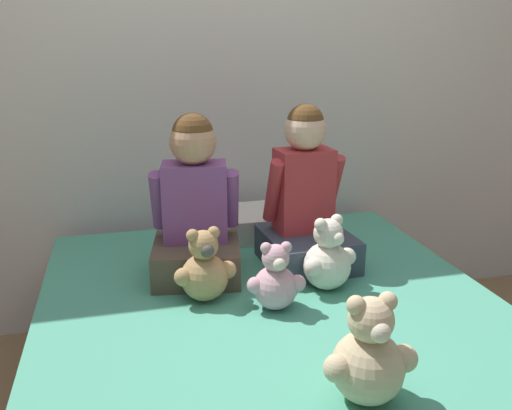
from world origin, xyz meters
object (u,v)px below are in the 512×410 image
teddy_bear_held_by_right_child (328,258)px  pillow_at_headboard (232,224)px  teddy_bear_at_foot_of_bed (369,357)px  bed (278,380)px  teddy_bear_between_children (276,281)px  child_on_left (195,209)px  teddy_bear_held_by_left_child (204,270)px  child_on_right (305,204)px

teddy_bear_held_by_right_child → pillow_at_headboard: teddy_bear_held_by_right_child is taller
teddy_bear_at_foot_of_bed → pillow_at_headboard: size_ratio=0.56×
teddy_bear_held_by_right_child → teddy_bear_at_foot_of_bed: bearing=-123.9°
bed → teddy_bear_held_by_right_child: 0.45m
teddy_bear_at_foot_of_bed → teddy_bear_between_children: bearing=99.4°
child_on_left → teddy_bear_held_by_left_child: 0.27m
pillow_at_headboard → teddy_bear_at_foot_of_bed: bearing=-85.9°
bed → teddy_bear_between_children: size_ratio=7.93×
bed → teddy_bear_between_children: 0.36m
teddy_bear_between_children → teddy_bear_at_foot_of_bed: bearing=-72.9°
teddy_bear_held_by_left_child → teddy_bear_held_by_right_child: (0.44, -0.02, 0.00)m
bed → teddy_bear_held_by_right_child: (0.22, 0.14, 0.37)m
child_on_right → teddy_bear_between_children: child_on_right is taller
child_on_left → teddy_bear_held_by_right_child: child_on_left is taller
teddy_bear_between_children → child_on_right: bearing=65.2°
child_on_left → child_on_right: size_ratio=0.97×
child_on_right → teddy_bear_held_by_left_child: size_ratio=2.42×
bed → pillow_at_headboard: size_ratio=3.59×
bed → pillow_at_headboard: 0.81m
child_on_right → teddy_bear_held_by_right_child: bearing=-93.8°
bed → teddy_bear_between_children: (0.00, 0.04, 0.35)m
child_on_left → child_on_right: bearing=9.4°
bed → teddy_bear_between_children: teddy_bear_between_children is taller
child_on_right → teddy_bear_at_foot_of_bed: size_ratio=2.17×
teddy_bear_held_by_right_child → teddy_bear_at_foot_of_bed: 0.63m
child_on_left → teddy_bear_between_children: size_ratio=2.60×
bed → child_on_right: 0.67m
teddy_bear_held_by_left_child → teddy_bear_between_children: size_ratio=1.11×
bed → teddy_bear_at_foot_of_bed: 0.61m
teddy_bear_at_foot_of_bed → pillow_at_headboard: bearing=94.0°
teddy_bear_held_by_right_child → child_on_right: bearing=69.0°
bed → teddy_bear_held_by_right_child: teddy_bear_held_by_right_child is taller
child_on_left → pillow_at_headboard: bearing=68.7°
bed → teddy_bear_held_by_left_child: (-0.22, 0.16, 0.37)m
teddy_bear_held_by_left_child → child_on_right: bearing=19.2°
child_on_right → teddy_bear_at_foot_of_bed: (-0.13, -0.86, -0.12)m
teddy_bear_held_by_right_child → pillow_at_headboard: 0.65m
pillow_at_headboard → teddy_bear_held_by_left_child: bearing=-110.4°
bed → teddy_bear_between_children: bearing=88.1°
teddy_bear_held_by_left_child → teddy_bear_at_foot_of_bed: (0.31, -0.63, 0.01)m
bed → pillow_at_headboard: (0.00, 0.75, 0.31)m
teddy_bear_held_by_left_child → pillow_at_headboard: bearing=61.6°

